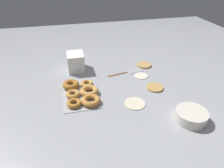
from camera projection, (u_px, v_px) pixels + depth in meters
ground_plane at (122, 87)px, 1.26m from camera, size 3.00×3.00×0.00m
pancake_0 at (155, 87)px, 1.25m from camera, size 0.10×0.10×0.01m
pancake_1 at (135, 103)px, 1.11m from camera, size 0.12×0.12×0.01m
pancake_2 at (144, 65)px, 1.51m from camera, size 0.11×0.11×0.01m
pancake_3 at (141, 75)px, 1.38m from camera, size 0.09×0.09×0.01m
donut_tray at (82, 93)px, 1.18m from camera, size 0.30×0.21×0.04m
batter_bowl at (191, 116)px, 0.99m from camera, size 0.16×0.16×0.05m
container_stack at (76, 62)px, 1.42m from camera, size 0.15×0.12×0.12m
spatula at (131, 71)px, 1.43m from camera, size 0.09×0.27×0.01m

